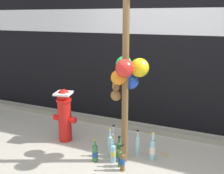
% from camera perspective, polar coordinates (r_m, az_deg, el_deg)
% --- Properties ---
extents(ground_plane, '(14.00, 14.00, 0.00)m').
position_cam_1_polar(ground_plane, '(3.46, 3.05, -18.20)').
color(ground_plane, '#ADA899').
extents(building_wall, '(10.00, 0.21, 3.39)m').
position_cam_1_polar(building_wall, '(4.53, 11.02, 12.34)').
color(building_wall, black).
rests_on(building_wall, ground_plane).
extents(curb_strip, '(8.00, 0.12, 0.08)m').
position_cam_1_polar(curb_strip, '(4.51, 8.76, -9.37)').
color(curb_strip, gray).
rests_on(curb_strip, ground_plane).
extents(memorial_post, '(0.48, 0.52, 2.59)m').
position_cam_1_polar(memorial_post, '(3.22, 3.37, 6.32)').
color(memorial_post, brown).
rests_on(memorial_post, ground_plane).
extents(fire_hydrant, '(0.39, 0.29, 0.84)m').
position_cam_1_polar(fire_hydrant, '(4.11, -10.43, -5.87)').
color(fire_hydrant, red).
rests_on(fire_hydrant, ground_plane).
extents(bottle_0, '(0.08, 0.08, 0.40)m').
position_cam_1_polar(bottle_0, '(3.67, 8.89, -13.34)').
color(bottle_0, '#93CCE0').
rests_on(bottle_0, ground_plane).
extents(bottle_1, '(0.07, 0.07, 0.30)m').
position_cam_1_polar(bottle_1, '(3.50, 1.84, -15.44)').
color(bottle_1, '#337038').
rests_on(bottle_1, ground_plane).
extents(bottle_2, '(0.08, 0.08, 0.32)m').
position_cam_1_polar(bottle_2, '(3.62, -3.76, -14.19)').
color(bottle_2, '#337038').
rests_on(bottle_2, ground_plane).
extents(bottle_3, '(0.08, 0.08, 0.36)m').
position_cam_1_polar(bottle_3, '(3.59, 0.24, -14.20)').
color(bottle_3, '#93CCE0').
rests_on(bottle_3, ground_plane).
extents(bottle_4, '(0.06, 0.06, 0.36)m').
position_cam_1_polar(bottle_4, '(3.42, 2.34, -15.93)').
color(bottle_4, brown).
rests_on(bottle_4, ground_plane).
extents(bottle_5, '(0.06, 0.06, 0.41)m').
position_cam_1_polar(bottle_5, '(3.71, -0.44, -12.69)').
color(bottle_5, '#93CCE0').
rests_on(bottle_5, ground_plane).
extents(bottle_6, '(0.06, 0.06, 0.38)m').
position_cam_1_polar(bottle_6, '(3.76, 5.65, -12.53)').
color(bottle_6, '#B2DBEA').
rests_on(bottle_6, ground_plane).
extents(bottle_7, '(0.07, 0.07, 0.32)m').
position_cam_1_polar(bottle_7, '(3.69, 1.57, -13.53)').
color(bottle_7, '#337038').
rests_on(bottle_7, ground_plane).
extents(bottle_8, '(0.06, 0.06, 0.39)m').
position_cam_1_polar(bottle_8, '(3.86, 0.34, -11.60)').
color(bottle_8, silver).
rests_on(bottle_8, ground_plane).
extents(litter_0, '(0.13, 0.13, 0.01)m').
position_cam_1_polar(litter_0, '(3.89, 11.65, -14.36)').
color(litter_0, tan).
rests_on(litter_0, ground_plane).
extents(litter_2, '(0.13, 0.11, 0.01)m').
position_cam_1_polar(litter_2, '(3.53, 1.12, -17.36)').
color(litter_2, silver).
rests_on(litter_2, ground_plane).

